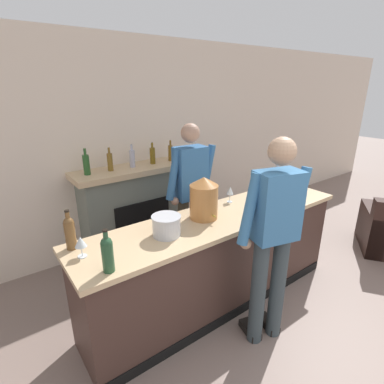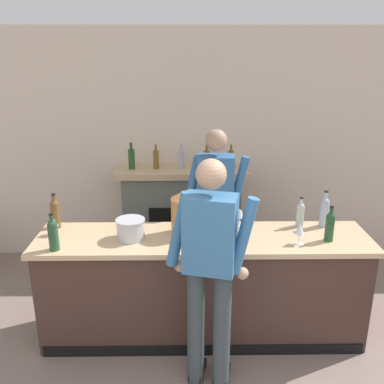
# 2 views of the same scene
# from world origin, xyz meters

# --- Properties ---
(wall_back_panel) EXTENTS (12.00, 0.07, 2.75)m
(wall_back_panel) POSITION_xyz_m (0.00, 3.68, 1.38)
(wall_back_panel) COLOR beige
(wall_back_panel) RESTS_ON ground_plane
(bar_counter) EXTENTS (2.86, 0.67, 0.97)m
(bar_counter) POSITION_xyz_m (-0.22, 1.97, 0.49)
(bar_counter) COLOR #422C26
(bar_counter) RESTS_ON ground_plane
(fireplace_stone) EXTENTS (1.52, 0.52, 1.49)m
(fireplace_stone) POSITION_xyz_m (-0.41, 3.42, 0.60)
(fireplace_stone) COLOR slate
(fireplace_stone) RESTS_ON ground_plane
(person_customer) EXTENTS (0.64, 0.37, 1.82)m
(person_customer) POSITION_xyz_m (-0.20, 1.35, 1.01)
(person_customer) COLOR #353F44
(person_customer) RESTS_ON ground_plane
(person_bartender) EXTENTS (0.66, 0.32, 1.78)m
(person_bartender) POSITION_xyz_m (-0.07, 2.64, 0.99)
(person_bartender) COLOR #453F30
(person_bartender) RESTS_ON ground_plane
(copper_dispenser) EXTENTS (0.27, 0.31, 0.40)m
(copper_dispenser) POSITION_xyz_m (-0.36, 2.03, 1.17)
(copper_dispenser) COLOR #B5733A
(copper_dispenser) RESTS_ON bar_counter
(ice_bucket_steel) EXTENTS (0.25, 0.25, 0.18)m
(ice_bucket_steel) POSITION_xyz_m (-0.83, 1.94, 1.06)
(ice_bucket_steel) COLOR silver
(ice_bucket_steel) RESTS_ON bar_counter
(wine_bottle_merlot_tall) EXTENTS (0.07, 0.07, 0.28)m
(wine_bottle_merlot_tall) POSITION_xyz_m (0.66, 2.19, 1.10)
(wine_bottle_merlot_tall) COLOR #A7B9B6
(wine_bottle_merlot_tall) RESTS_ON bar_counter
(wine_bottle_burgundy_dark) EXTENTS (0.08, 0.08, 0.32)m
(wine_bottle_burgundy_dark) POSITION_xyz_m (-1.53, 2.19, 1.12)
(wine_bottle_burgundy_dark) COLOR brown
(wine_bottle_burgundy_dark) RESTS_ON bar_counter
(wine_bottle_chardonnay_pale) EXTENTS (0.08, 0.08, 0.31)m
(wine_bottle_chardonnay_pale) POSITION_xyz_m (0.83, 1.88, 1.11)
(wine_bottle_chardonnay_pale) COLOR #1F4325
(wine_bottle_chardonnay_pale) RESTS_ON bar_counter
(wine_bottle_rose_blush) EXTENTS (0.08, 0.08, 0.31)m
(wine_bottle_rose_blush) POSITION_xyz_m (-1.41, 1.74, 1.11)
(wine_bottle_rose_blush) COLOR #244A2D
(wine_bottle_rose_blush) RESTS_ON bar_counter
(wine_bottle_cabernet_heavy) EXTENTS (0.08, 0.08, 0.34)m
(wine_bottle_cabernet_heavy) POSITION_xyz_m (0.87, 2.18, 1.12)
(wine_bottle_cabernet_heavy) COLOR #9CACC3
(wine_bottle_cabernet_heavy) RESTS_ON bar_counter
(wine_glass_back_row) EXTENTS (0.07, 0.07, 0.16)m
(wine_glass_back_row) POSITION_xyz_m (0.02, 1.82, 1.09)
(wine_glass_back_row) COLOR silver
(wine_glass_back_row) RESTS_ON bar_counter
(wine_glass_mid_counter) EXTENTS (0.07, 0.07, 0.17)m
(wine_glass_mid_counter) POSITION_xyz_m (0.12, 2.18, 1.10)
(wine_glass_mid_counter) COLOR silver
(wine_glass_mid_counter) RESTS_ON bar_counter
(wine_glass_near_bucket) EXTENTS (0.09, 0.09, 0.16)m
(wine_glass_near_bucket) POSITION_xyz_m (-1.50, 2.03, 1.09)
(wine_glass_near_bucket) COLOR silver
(wine_glass_near_bucket) RESTS_ON bar_counter
(wine_glass_front_left) EXTENTS (0.08, 0.08, 0.18)m
(wine_glass_front_left) POSITION_xyz_m (0.56, 1.82, 1.10)
(wine_glass_front_left) COLOR silver
(wine_glass_front_left) RESTS_ON bar_counter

